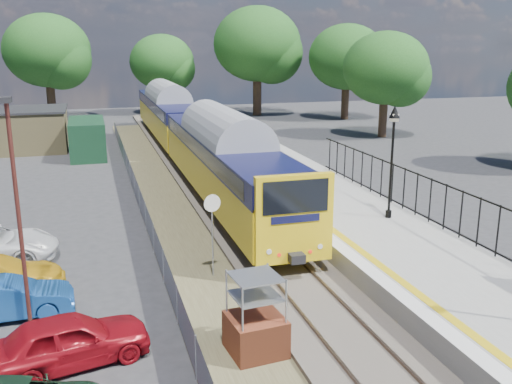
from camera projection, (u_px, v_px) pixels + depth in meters
name	position (u px, v px, depth m)	size (l,w,h in m)	color
ground	(326.00, 320.00, 16.69)	(120.00, 120.00, 0.00)	#2D2D30
track_bed	(231.00, 222.00, 25.53)	(5.90, 80.00, 0.29)	#473F38
platform	(343.00, 216.00, 25.15)	(5.00, 70.00, 0.90)	gray
platform_edge	(299.00, 210.00, 24.47)	(0.90, 70.00, 0.01)	silver
victorian_lamp_north	(393.00, 136.00, 22.62)	(0.44, 0.44, 4.60)	black
palisade_fence	(474.00, 219.00, 20.08)	(0.12, 26.00, 2.00)	black
wire_fence	(141.00, 204.00, 26.55)	(0.06, 52.00, 1.20)	#999EA3
outbuilding	(25.00, 131.00, 42.34)	(10.80, 10.10, 3.12)	#958554
tree_line	(169.00, 57.00, 54.42)	(56.80, 43.80, 11.88)	#332319
train	(189.00, 129.00, 37.65)	(2.82, 40.83, 3.51)	yellow
brick_plinth	(256.00, 316.00, 14.60)	(1.51, 1.51, 2.22)	brown
speed_sign	(212.00, 221.00, 19.21)	(0.59, 0.15, 2.97)	#999EA3
carpark_lamp	(17.00, 201.00, 15.30)	(0.25, 0.50, 6.52)	#481D18
car_red	(69.00, 340.00, 14.21)	(1.59, 3.95, 1.35)	maroon
car_blue	(9.00, 299.00, 16.67)	(1.26, 3.62, 1.19)	navy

